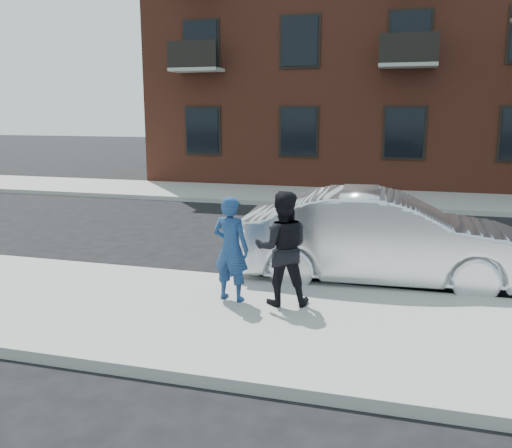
% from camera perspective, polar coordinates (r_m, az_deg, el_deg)
% --- Properties ---
extents(ground, '(100.00, 100.00, 0.00)m').
position_cam_1_polar(ground, '(7.65, 12.43, -11.26)').
color(ground, black).
rests_on(ground, ground).
extents(near_sidewalk, '(50.00, 3.50, 0.15)m').
position_cam_1_polar(near_sidewalk, '(7.39, 12.33, -11.47)').
color(near_sidewalk, gray).
rests_on(near_sidewalk, ground).
extents(near_curb, '(50.00, 0.10, 0.15)m').
position_cam_1_polar(near_curb, '(9.08, 13.07, -7.06)').
color(near_curb, '#999691').
rests_on(near_curb, ground).
extents(far_sidewalk, '(50.00, 3.50, 0.15)m').
position_cam_1_polar(far_sidewalk, '(18.53, 14.62, 2.48)').
color(far_sidewalk, gray).
rests_on(far_sidewalk, ground).
extents(far_curb, '(50.00, 0.10, 0.15)m').
position_cam_1_polar(far_curb, '(16.75, 14.47, 1.53)').
color(far_curb, '#999691').
rests_on(far_curb, ground).
extents(apartment_building, '(24.30, 10.30, 12.30)m').
position_cam_1_polar(apartment_building, '(25.30, 20.56, 18.38)').
color(apartment_building, brown).
rests_on(apartment_building, ground).
extents(silver_sedan, '(5.03, 2.05, 1.62)m').
position_cam_1_polar(silver_sedan, '(9.60, 13.27, -1.45)').
color(silver_sedan, silver).
rests_on(silver_sedan, ground).
extents(man_hoodie, '(0.64, 0.54, 1.59)m').
position_cam_1_polar(man_hoodie, '(8.10, -2.66, -2.61)').
color(man_hoodie, navy).
rests_on(man_hoodie, near_sidewalk).
extents(man_peacoat, '(0.96, 0.83, 1.69)m').
position_cam_1_polar(man_peacoat, '(7.93, 2.78, -2.56)').
color(man_peacoat, black).
rests_on(man_peacoat, near_sidewalk).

